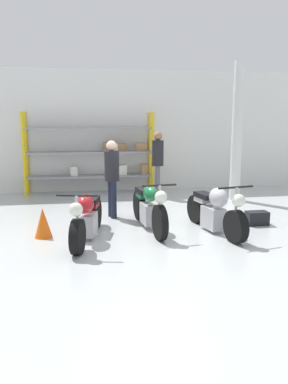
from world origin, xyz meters
name	(u,v)px	position (x,y,z in m)	size (l,w,h in m)	color
ground_plane	(147,231)	(0.00, 0.00, 0.00)	(30.00, 30.00, 0.00)	#B2B7B7
back_wall	(122,131)	(0.00, 4.56, 1.80)	(30.00, 0.08, 3.60)	white
shelving_rack	(98,154)	(-0.76, 4.22, 1.16)	(3.72, 0.63, 2.35)	yellow
support_pillar	(237,133)	(2.82, 2.52, 1.80)	(0.28, 0.28, 3.60)	silver
motorcycle_red	(87,217)	(-1.14, -0.32, 0.42)	(0.79, 2.10, 0.96)	black
motorcycle_green	(149,207)	(0.06, 0.15, 0.45)	(0.63, 2.10, 1.00)	black
motorcycle_silver	(215,211)	(1.27, -0.24, 0.42)	(0.73, 2.01, 1.00)	black
person_browsing	(158,159)	(0.85, 3.27, 1.08)	(0.37, 0.37, 1.82)	#595960
person_near_rack	(112,173)	(-0.58, 1.20, 0.99)	(0.39, 0.39, 1.69)	#1E2338
toolbox	(257,218)	(2.30, 0.10, 0.14)	(0.44, 0.26, 0.28)	black
traffic_cone	(43,223)	(-1.94, -0.06, 0.28)	(0.32, 0.32, 0.55)	orange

